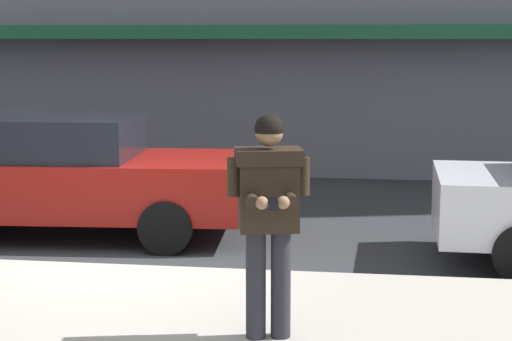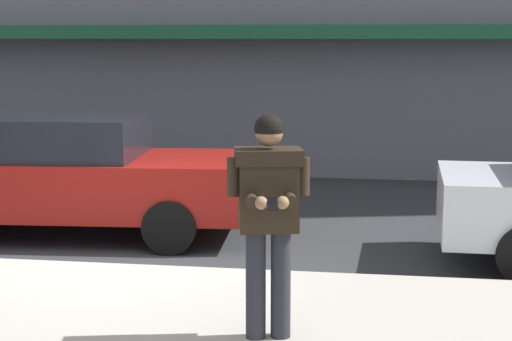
% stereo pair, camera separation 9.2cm
% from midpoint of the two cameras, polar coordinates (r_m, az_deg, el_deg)
% --- Properties ---
extents(ground_plane, '(80.00, 80.00, 0.00)m').
position_cam_midpoint_polar(ground_plane, '(9.50, -8.97, -6.62)').
color(ground_plane, '#2B2D30').
extents(curb_paint_line, '(28.00, 0.12, 0.01)m').
position_cam_midpoint_polar(curb_paint_line, '(9.30, -2.95, -6.85)').
color(curb_paint_line, silver).
rests_on(curb_paint_line, ground).
extents(parked_sedan_mid, '(4.62, 2.18, 1.54)m').
position_cam_midpoint_polar(parked_sedan_mid, '(11.14, -12.05, -0.24)').
color(parked_sedan_mid, maroon).
rests_on(parked_sedan_mid, ground).
extents(man_texting_on_phone, '(0.64, 0.63, 1.81)m').
position_cam_midpoint_polar(man_texting_on_phone, '(6.70, 1.24, -2.10)').
color(man_texting_on_phone, '#23232B').
rests_on(man_texting_on_phone, sidewalk).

